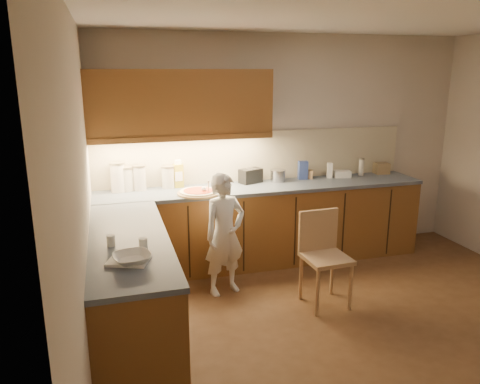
# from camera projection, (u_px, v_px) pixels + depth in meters

# --- Properties ---
(room) EXTENTS (4.54, 4.50, 2.62)m
(room) POSITION_uv_depth(u_px,v_px,m) (381.00, 138.00, 3.64)
(room) COLOR #50321B
(room) RESTS_ON ground
(l_counter) EXTENTS (3.77, 2.62, 0.92)m
(l_counter) POSITION_uv_depth(u_px,v_px,m) (227.00, 242.00, 4.86)
(l_counter) COLOR brown
(l_counter) RESTS_ON ground
(backsplash) EXTENTS (3.75, 0.02, 0.58)m
(backsplash) POSITION_uv_depth(u_px,v_px,m) (256.00, 156.00, 5.50)
(backsplash) COLOR beige
(backsplash) RESTS_ON l_counter
(upper_cabinets) EXTENTS (1.95, 0.36, 0.73)m
(upper_cabinets) POSITION_uv_depth(u_px,v_px,m) (181.00, 103.00, 4.94)
(upper_cabinets) COLOR brown
(upper_cabinets) RESTS_ON ground
(pizza_on_board) EXTENTS (0.45, 0.45, 0.18)m
(pizza_on_board) POSITION_uv_depth(u_px,v_px,m) (199.00, 192.00, 4.94)
(pizza_on_board) COLOR tan
(pizza_on_board) RESTS_ON l_counter
(child) EXTENTS (0.52, 0.42, 1.23)m
(child) POSITION_uv_depth(u_px,v_px,m) (225.00, 234.00, 4.62)
(child) COLOR white
(child) RESTS_ON ground
(wooden_chair) EXTENTS (0.42, 0.42, 0.90)m
(wooden_chair) POSITION_uv_depth(u_px,v_px,m) (323.00, 251.00, 4.45)
(wooden_chair) COLOR tan
(wooden_chair) RESTS_ON ground
(mixing_bowl) EXTENTS (0.30, 0.30, 0.06)m
(mixing_bowl) POSITION_uv_depth(u_px,v_px,m) (132.00, 259.00, 3.18)
(mixing_bowl) COLOR white
(mixing_bowl) RESTS_ON l_counter
(canister_a) EXTENTS (0.16, 0.16, 0.32)m
(canister_a) POSITION_uv_depth(u_px,v_px,m) (118.00, 177.00, 4.99)
(canister_a) COLOR white
(canister_a) RESTS_ON l_counter
(canister_b) EXTENTS (0.15, 0.15, 0.27)m
(canister_b) POSITION_uv_depth(u_px,v_px,m) (127.00, 179.00, 5.04)
(canister_b) COLOR white
(canister_b) RESTS_ON l_counter
(canister_c) EXTENTS (0.15, 0.15, 0.28)m
(canister_c) POSITION_uv_depth(u_px,v_px,m) (139.00, 178.00, 5.07)
(canister_c) COLOR silver
(canister_c) RESTS_ON l_counter
(canister_d) EXTENTS (0.15, 0.15, 0.25)m
(canister_d) POSITION_uv_depth(u_px,v_px,m) (168.00, 177.00, 5.17)
(canister_d) COLOR beige
(canister_d) RESTS_ON l_counter
(oil_jug) EXTENTS (0.11, 0.09, 0.31)m
(oil_jug) POSITION_uv_depth(u_px,v_px,m) (178.00, 175.00, 5.19)
(oil_jug) COLOR gold
(oil_jug) RESTS_ON l_counter
(toaster) EXTENTS (0.29, 0.23, 0.17)m
(toaster) POSITION_uv_depth(u_px,v_px,m) (251.00, 176.00, 5.41)
(toaster) COLOR black
(toaster) RESTS_ON l_counter
(steel_pot) EXTENTS (0.18, 0.18, 0.14)m
(steel_pot) POSITION_uv_depth(u_px,v_px,m) (278.00, 176.00, 5.48)
(steel_pot) COLOR #A7A8AC
(steel_pot) RESTS_ON l_counter
(blue_box) EXTENTS (0.12, 0.09, 0.22)m
(blue_box) POSITION_uv_depth(u_px,v_px,m) (303.00, 170.00, 5.59)
(blue_box) COLOR #2F448F
(blue_box) RESTS_ON l_counter
(card_box_a) EXTENTS (0.17, 0.15, 0.10)m
(card_box_a) POSITION_uv_depth(u_px,v_px,m) (307.00, 174.00, 5.64)
(card_box_a) COLOR tan
(card_box_a) RESTS_ON l_counter
(white_bottle) EXTENTS (0.08, 0.08, 0.18)m
(white_bottle) POSITION_uv_depth(u_px,v_px,m) (330.00, 170.00, 5.66)
(white_bottle) COLOR white
(white_bottle) RESTS_ON l_counter
(flat_pack) EXTENTS (0.23, 0.19, 0.08)m
(flat_pack) POSITION_uv_depth(u_px,v_px,m) (342.00, 174.00, 5.71)
(flat_pack) COLOR silver
(flat_pack) RESTS_ON l_counter
(tall_jar) EXTENTS (0.07, 0.07, 0.22)m
(tall_jar) POSITION_uv_depth(u_px,v_px,m) (361.00, 167.00, 5.78)
(tall_jar) COLOR white
(tall_jar) RESTS_ON l_counter
(card_box_b) EXTENTS (0.19, 0.15, 0.14)m
(card_box_b) POSITION_uv_depth(u_px,v_px,m) (381.00, 168.00, 5.89)
(card_box_b) COLOR #9D8054
(card_box_b) RESTS_ON l_counter
(dough_cloth) EXTENTS (0.33, 0.29, 0.02)m
(dough_cloth) POSITION_uv_depth(u_px,v_px,m) (129.00, 260.00, 3.20)
(dough_cloth) COLOR white
(dough_cloth) RESTS_ON l_counter
(spice_jar_a) EXTENTS (0.08, 0.08, 0.08)m
(spice_jar_a) POSITION_uv_depth(u_px,v_px,m) (111.00, 241.00, 3.48)
(spice_jar_a) COLOR silver
(spice_jar_a) RESTS_ON l_counter
(spice_jar_b) EXTENTS (0.08, 0.08, 0.08)m
(spice_jar_b) POSITION_uv_depth(u_px,v_px,m) (143.00, 244.00, 3.41)
(spice_jar_b) COLOR white
(spice_jar_b) RESTS_ON l_counter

